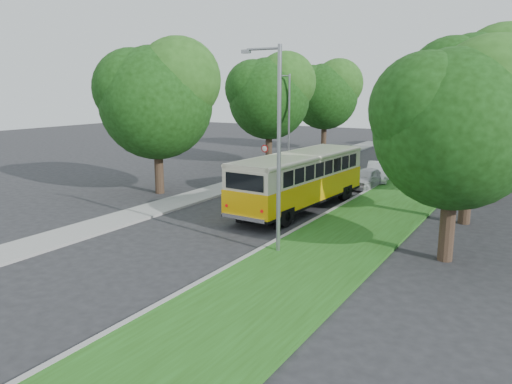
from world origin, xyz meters
The scene contains 13 objects.
ground centered at (0.00, 0.00, 0.00)m, with size 120.00×120.00×0.00m, color #242426.
curb centered at (3.60, 5.00, 0.07)m, with size 0.20×70.00×0.15m, color gray.
grass_verge centered at (5.95, 5.00, 0.07)m, with size 4.50×70.00×0.13m, color #235015.
sidewalk centered at (-4.80, 5.00, 0.06)m, with size 2.20×70.00×0.12m, color gray.
treeline centered at (3.15, 17.99, 5.93)m, with size 24.27×41.91×9.46m.
lamppost_near centered at (4.21, -2.50, 4.37)m, with size 1.71×0.16×8.00m.
lamppost_far centered at (-4.70, 16.00, 4.12)m, with size 1.71×0.16×7.50m.
warning_sign centered at (-4.50, 11.98, 1.71)m, with size 0.56×0.10×2.50m.
vintage_bus centered at (1.88, 4.50, 1.54)m, with size 2.67×10.38×3.08m, color #F9B607, non-canonical shape.
car_silver centered at (3.00, 12.19, 0.65)m, with size 1.54×3.83×1.30m, color silver.
car_white centered at (3.00, 14.86, 0.67)m, with size 1.42×4.08×1.34m, color white.
car_blue centered at (3.00, 22.71, 0.70)m, with size 1.97×4.85×1.41m, color navy.
car_grey centered at (2.42, 26.47, 0.73)m, with size 2.43×5.27×1.46m, color #5C5F63.
Camera 1 is at (13.11, -19.20, 6.42)m, focal length 35.00 mm.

